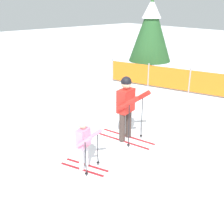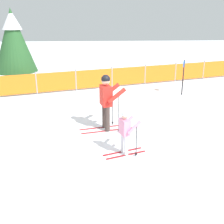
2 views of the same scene
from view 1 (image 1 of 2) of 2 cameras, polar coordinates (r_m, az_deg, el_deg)
The scene contains 4 objects.
ground_plane at distance 7.34m, azimuth 1.52°, elevation -6.17°, with size 60.00×60.00×0.00m, color white.
skier_adult at distance 7.10m, azimuth 3.00°, elevation 1.82°, with size 1.65×0.82×1.71m.
skier_child at distance 5.99m, azimuth -5.70°, elevation -5.75°, with size 1.11×0.65×1.16m.
conifer_far at distance 13.52m, azimuth 7.93°, elevation 16.47°, with size 1.96×1.96×3.64m.
Camera 1 is at (4.72, -4.46, 3.42)m, focal length 45.00 mm.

